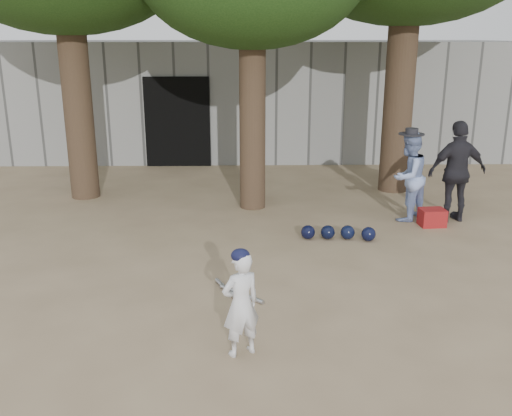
{
  "coord_description": "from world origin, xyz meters",
  "views": [
    {
      "loc": [
        0.45,
        -6.29,
        3.18
      ],
      "look_at": [
        0.6,
        1.0,
        0.95
      ],
      "focal_mm": 40.0,
      "sensor_mm": 36.0,
      "label": 1
    }
  ],
  "objects_px": {
    "spectator_blue": "(408,177)",
    "red_bag": "(432,217)",
    "boy_player": "(241,304)",
    "spectator_dark": "(457,172)"
  },
  "relations": [
    {
      "from": "spectator_blue",
      "to": "red_bag",
      "type": "height_order",
      "value": "spectator_blue"
    },
    {
      "from": "boy_player",
      "to": "red_bag",
      "type": "relative_size",
      "value": 2.68
    },
    {
      "from": "boy_player",
      "to": "spectator_blue",
      "type": "bearing_deg",
      "value": -150.34
    },
    {
      "from": "red_bag",
      "to": "spectator_dark",
      "type": "bearing_deg",
      "value": 31.65
    },
    {
      "from": "spectator_blue",
      "to": "spectator_dark",
      "type": "bearing_deg",
      "value": 132.15
    },
    {
      "from": "red_bag",
      "to": "spectator_blue",
      "type": "bearing_deg",
      "value": 135.11
    },
    {
      "from": "spectator_blue",
      "to": "red_bag",
      "type": "xyz_separation_m",
      "value": [
        0.37,
        -0.36,
        -0.63
      ]
    },
    {
      "from": "boy_player",
      "to": "spectator_blue",
      "type": "xyz_separation_m",
      "value": [
        2.91,
        4.43,
        0.22
      ]
    },
    {
      "from": "spectator_blue",
      "to": "spectator_dark",
      "type": "xyz_separation_m",
      "value": [
        0.83,
        -0.08,
        0.11
      ]
    },
    {
      "from": "spectator_dark",
      "to": "boy_player",
      "type": "bearing_deg",
      "value": 41.37
    }
  ]
}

